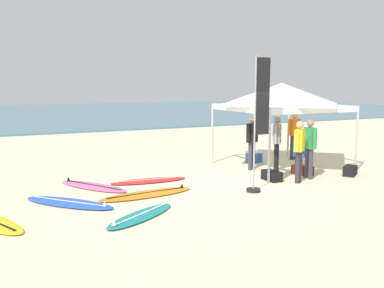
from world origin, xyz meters
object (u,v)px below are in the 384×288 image
(surfboard_orange, at_px, (147,194))
(gear_bag_near_tent, at_px, (272,176))
(person_yellow, at_px, (299,147))
(surfboard_red, at_px, (149,181))
(banner_flag, at_px, (258,130))
(person_black, at_px, (252,139))
(canopy_tent, at_px, (282,94))
(gear_bag_by_pole, at_px, (302,170))
(person_blue, at_px, (299,150))
(person_orange, at_px, (294,132))
(person_grey, at_px, (277,140))
(cooler_box, at_px, (254,157))
(surfboard_pink, at_px, (93,186))
(surfboard_blue, at_px, (69,203))
(person_green, at_px, (310,145))
(gear_bag_on_sand, at_px, (350,171))
(surfboard_teal, at_px, (141,216))

(surfboard_orange, distance_m, gear_bag_near_tent, 3.71)
(surfboard_orange, xyz_separation_m, person_yellow, (4.23, -0.54, 0.95))
(surfboard_red, bearing_deg, gear_bag_near_tent, -23.08)
(banner_flag, bearing_deg, person_black, 59.06)
(canopy_tent, height_order, person_black, canopy_tent)
(gear_bag_by_pole, bearing_deg, surfboard_red, 165.72)
(person_blue, height_order, gear_bag_near_tent, person_blue)
(person_orange, bearing_deg, surfboard_orange, -159.82)
(person_grey, relative_size, cooler_box, 3.42)
(surfboard_pink, distance_m, surfboard_blue, 1.57)
(surfboard_pink, bearing_deg, person_grey, -3.81)
(canopy_tent, relative_size, person_black, 1.98)
(surfboard_pink, relative_size, gear_bag_by_pole, 3.72)
(person_yellow, bearing_deg, surfboard_pink, 159.96)
(person_green, relative_size, person_orange, 1.00)
(person_grey, bearing_deg, cooler_box, 82.69)
(canopy_tent, distance_m, gear_bag_on_sand, 3.17)
(canopy_tent, relative_size, surfboard_blue, 1.54)
(surfboard_pink, relative_size, person_black, 1.31)
(surfboard_blue, distance_m, person_blue, 7.21)
(surfboard_teal, bearing_deg, gear_bag_on_sand, 8.82)
(gear_bag_by_pole, bearing_deg, person_green, -111.07)
(gear_bag_near_tent, relative_size, cooler_box, 1.20)
(canopy_tent, xyz_separation_m, surfboard_blue, (-6.98, -1.39, -2.35))
(person_yellow, bearing_deg, gear_bag_on_sand, 1.59)
(canopy_tent, relative_size, surfboard_orange, 1.36)
(cooler_box, bearing_deg, person_orange, -4.35)
(canopy_tent, height_order, gear_bag_by_pole, canopy_tent)
(surfboard_red, distance_m, cooler_box, 4.47)
(cooler_box, bearing_deg, person_yellow, -101.29)
(surfboard_pink, distance_m, person_green, 6.16)
(banner_flag, height_order, gear_bag_near_tent, banner_flag)
(banner_flag, relative_size, gear_bag_near_tent, 5.67)
(surfboard_pink, relative_size, person_grey, 1.31)
(person_grey, distance_m, gear_bag_on_sand, 2.34)
(surfboard_orange, bearing_deg, gear_bag_by_pole, 2.17)
(surfboard_red, distance_m, person_orange, 6.12)
(canopy_tent, height_order, person_green, canopy_tent)
(person_blue, bearing_deg, person_black, 146.64)
(person_orange, xyz_separation_m, gear_bag_by_pole, (-1.46, -2.19, -0.85))
(person_blue, relative_size, gear_bag_by_pole, 2.00)
(person_black, distance_m, person_orange, 2.54)
(person_grey, bearing_deg, surfboard_teal, -154.39)
(surfboard_orange, height_order, person_green, person_green)
(person_green, bearing_deg, surfboard_blue, 177.24)
(person_black, bearing_deg, surfboard_pink, -178.28)
(gear_bag_on_sand, bearing_deg, person_orange, 85.53)
(person_grey, bearing_deg, person_yellow, -105.09)
(surfboard_orange, relative_size, surfboard_red, 1.13)
(gear_bag_on_sand, bearing_deg, gear_bag_near_tent, 169.75)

